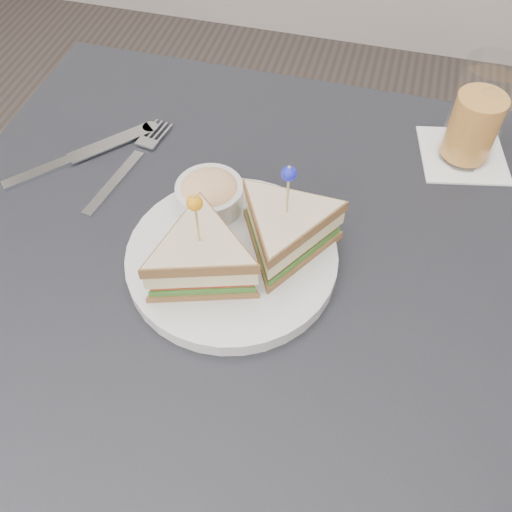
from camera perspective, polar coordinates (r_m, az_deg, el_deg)
name	(u,v)px	position (r m, az deg, el deg)	size (l,w,h in m)	color
ground_plane	(250,486)	(1.32, -0.57, -22.02)	(3.50, 3.50, 0.00)	#3F3833
table	(246,324)	(0.70, -1.01, -6.81)	(0.80, 0.80, 0.75)	black
plate_meal	(238,242)	(0.62, -1.85, 1.45)	(0.29, 0.28, 0.14)	silver
cutlery_fork	(132,161)	(0.78, -12.29, 9.27)	(0.05, 0.19, 0.01)	silver
cutlery_knife	(76,157)	(0.81, -17.52, 9.42)	(0.16, 0.18, 0.01)	silver
drink_set	(476,118)	(0.79, 21.18, 12.71)	(0.13, 0.13, 0.14)	white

